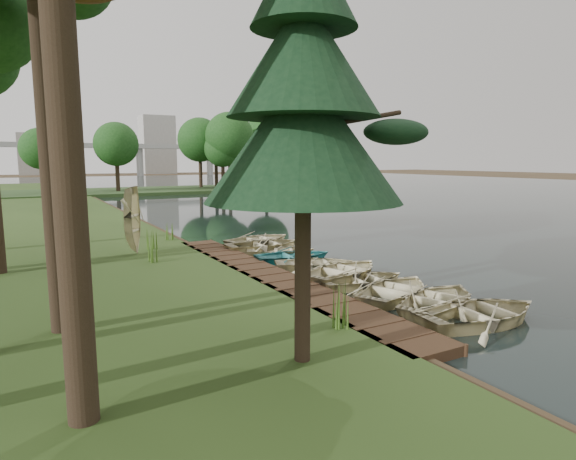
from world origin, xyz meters
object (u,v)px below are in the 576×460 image
rowboat_2 (396,287)px  rowboat_0 (481,310)px  boardwalk (269,278)px  rowboat_1 (440,297)px  stored_rowboat (136,247)px  pine_tree (303,94)px

rowboat_2 → rowboat_0: bearing=162.7°
boardwalk → rowboat_0: rowboat_0 is taller
rowboat_1 → rowboat_2: (-0.31, 1.49, -0.01)m
stored_rowboat → pine_tree: size_ratio=0.35×
boardwalk → rowboat_1: 6.00m
rowboat_2 → boardwalk: bearing=9.5°
boardwalk → rowboat_0: size_ratio=4.28×
rowboat_1 → stored_rowboat: size_ratio=1.21×
rowboat_1 → rowboat_2: bearing=-10.0°
rowboat_0 → stored_rowboat: 14.22m
rowboat_2 → pine_tree: pine_tree is taller
rowboat_1 → stored_rowboat: 12.95m
rowboat_0 → rowboat_2: (-0.32, 2.92, -0.03)m
rowboat_1 → pine_tree: bearing=84.2°
rowboat_0 → rowboat_1: bearing=6.1°
pine_tree → boardwalk: bearing=68.2°
rowboat_1 → stored_rowboat: stored_rowboat is taller
rowboat_2 → stored_rowboat: 11.49m
stored_rowboat → pine_tree: 13.92m
rowboat_1 → rowboat_2: 1.53m
rowboat_2 → rowboat_1: bearing=168.3°
stored_rowboat → pine_tree: pine_tree is taller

